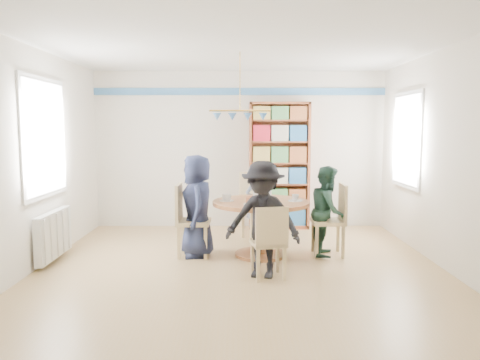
{
  "coord_description": "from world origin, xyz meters",
  "views": [
    {
      "loc": [
        -0.02,
        -5.65,
        1.72
      ],
      "look_at": [
        0.0,
        0.4,
        1.05
      ],
      "focal_mm": 35.0,
      "sensor_mm": 36.0,
      "label": 1
    }
  ],
  "objects_px": {
    "chair_near": "(270,239)",
    "person_far": "(259,204)",
    "chair_left": "(188,217)",
    "chair_far": "(256,202)",
    "dining_table": "(261,215)",
    "person_left": "(197,206)",
    "person_right": "(328,211)",
    "chair_right": "(334,216)",
    "person_near": "(263,220)",
    "bookshelf": "(279,167)",
    "radiator": "(54,235)"
  },
  "relations": [
    {
      "from": "person_left",
      "to": "person_near",
      "type": "distance_m",
      "value": 1.23
    },
    {
      "from": "person_far",
      "to": "bookshelf",
      "type": "distance_m",
      "value": 1.13
    },
    {
      "from": "person_right",
      "to": "bookshelf",
      "type": "height_order",
      "value": "bookshelf"
    },
    {
      "from": "dining_table",
      "to": "chair_far",
      "type": "relative_size",
      "value": 1.25
    },
    {
      "from": "radiator",
      "to": "person_right",
      "type": "bearing_deg",
      "value": 4.48
    },
    {
      "from": "chair_right",
      "to": "person_right",
      "type": "distance_m",
      "value": 0.11
    },
    {
      "from": "person_right",
      "to": "radiator",
      "type": "bearing_deg",
      "value": 108.48
    },
    {
      "from": "person_left",
      "to": "chair_right",
      "type": "bearing_deg",
      "value": 82.01
    },
    {
      "from": "dining_table",
      "to": "radiator",
      "type": "bearing_deg",
      "value": -174.78
    },
    {
      "from": "chair_near",
      "to": "person_left",
      "type": "xyz_separation_m",
      "value": [
        -0.91,
        0.99,
        0.22
      ]
    },
    {
      "from": "dining_table",
      "to": "person_right",
      "type": "xyz_separation_m",
      "value": [
        0.91,
        0.04,
        0.05
      ]
    },
    {
      "from": "radiator",
      "to": "dining_table",
      "type": "bearing_deg",
      "value": 5.22
    },
    {
      "from": "chair_left",
      "to": "bookshelf",
      "type": "bearing_deg",
      "value": 52.45
    },
    {
      "from": "person_right",
      "to": "chair_right",
      "type": "bearing_deg",
      "value": -77.08
    },
    {
      "from": "chair_near",
      "to": "person_right",
      "type": "xyz_separation_m",
      "value": [
        0.85,
        1.03,
        0.14
      ]
    },
    {
      "from": "chair_far",
      "to": "bookshelf",
      "type": "relative_size",
      "value": 0.48
    },
    {
      "from": "person_right",
      "to": "person_near",
      "type": "bearing_deg",
      "value": 149.49
    },
    {
      "from": "chair_near",
      "to": "person_near",
      "type": "relative_size",
      "value": 0.63
    },
    {
      "from": "chair_left",
      "to": "chair_far",
      "type": "xyz_separation_m",
      "value": [
        0.96,
        1.05,
        0.03
      ]
    },
    {
      "from": "dining_table",
      "to": "chair_left",
      "type": "distance_m",
      "value": 0.99
    },
    {
      "from": "chair_left",
      "to": "chair_right",
      "type": "distance_m",
      "value": 1.98
    },
    {
      "from": "radiator",
      "to": "person_near",
      "type": "bearing_deg",
      "value": -13.96
    },
    {
      "from": "person_right",
      "to": "person_far",
      "type": "relative_size",
      "value": 1.08
    },
    {
      "from": "chair_right",
      "to": "chair_far",
      "type": "bearing_deg",
      "value": 135.45
    },
    {
      "from": "chair_right",
      "to": "person_far",
      "type": "xyz_separation_m",
      "value": [
        -0.98,
        0.82,
        0.03
      ]
    },
    {
      "from": "chair_far",
      "to": "person_right",
      "type": "height_order",
      "value": "person_right"
    },
    {
      "from": "chair_right",
      "to": "bookshelf",
      "type": "distance_m",
      "value": 1.93
    },
    {
      "from": "person_right",
      "to": "person_near",
      "type": "xyz_separation_m",
      "value": [
        -0.93,
        -0.95,
        0.07
      ]
    },
    {
      "from": "chair_left",
      "to": "chair_far",
      "type": "bearing_deg",
      "value": 47.47
    },
    {
      "from": "chair_left",
      "to": "person_left",
      "type": "height_order",
      "value": "person_left"
    },
    {
      "from": "chair_right",
      "to": "person_right",
      "type": "height_order",
      "value": "person_right"
    },
    {
      "from": "bookshelf",
      "to": "chair_far",
      "type": "bearing_deg",
      "value": -119.34
    },
    {
      "from": "person_far",
      "to": "bookshelf",
      "type": "height_order",
      "value": "bookshelf"
    },
    {
      "from": "chair_near",
      "to": "person_left",
      "type": "height_order",
      "value": "person_left"
    },
    {
      "from": "radiator",
      "to": "person_right",
      "type": "distance_m",
      "value": 3.63
    },
    {
      "from": "radiator",
      "to": "chair_right",
      "type": "height_order",
      "value": "chair_right"
    },
    {
      "from": "chair_near",
      "to": "chair_left",
      "type": "bearing_deg",
      "value": 136.54
    },
    {
      "from": "dining_table",
      "to": "person_near",
      "type": "bearing_deg",
      "value": -91.45
    },
    {
      "from": "radiator",
      "to": "person_right",
      "type": "relative_size",
      "value": 0.82
    },
    {
      "from": "chair_right",
      "to": "chair_near",
      "type": "distance_m",
      "value": 1.39
    },
    {
      "from": "dining_table",
      "to": "chair_far",
      "type": "bearing_deg",
      "value": 91.49
    },
    {
      "from": "chair_near",
      "to": "chair_far",
      "type": "bearing_deg",
      "value": 92.27
    },
    {
      "from": "dining_table",
      "to": "person_near",
      "type": "relative_size",
      "value": 0.96
    },
    {
      "from": "person_right",
      "to": "person_far",
      "type": "bearing_deg",
      "value": 61.52
    },
    {
      "from": "chair_near",
      "to": "person_far",
      "type": "xyz_separation_m",
      "value": [
        -0.04,
        1.85,
        0.1
      ]
    },
    {
      "from": "person_left",
      "to": "chair_left",
      "type": "bearing_deg",
      "value": -99.83
    },
    {
      "from": "dining_table",
      "to": "chair_right",
      "type": "relative_size",
      "value": 1.33
    },
    {
      "from": "person_near",
      "to": "bookshelf",
      "type": "distance_m",
      "value": 2.77
    },
    {
      "from": "dining_table",
      "to": "person_left",
      "type": "height_order",
      "value": "person_left"
    },
    {
      "from": "dining_table",
      "to": "person_near",
      "type": "xyz_separation_m",
      "value": [
        -0.02,
        -0.91,
        0.12
      ]
    }
  ]
}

